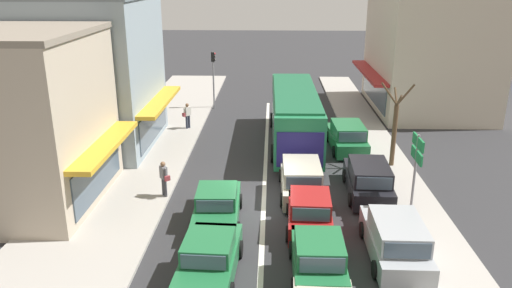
# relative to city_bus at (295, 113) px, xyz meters

# --- Properties ---
(ground_plane) EXTENTS (140.00, 140.00, 0.00)m
(ground_plane) POSITION_rel_city_bus_xyz_m (-1.62, -8.28, -1.88)
(ground_plane) COLOR #2D2D30
(lane_centre_line) EXTENTS (0.20, 28.00, 0.01)m
(lane_centre_line) POSITION_rel_city_bus_xyz_m (-1.62, -4.28, -1.88)
(lane_centre_line) COLOR silver
(lane_centre_line) RESTS_ON ground
(sidewalk_left) EXTENTS (5.20, 44.00, 0.14)m
(sidewalk_left) POSITION_rel_city_bus_xyz_m (-8.42, -2.28, -1.81)
(sidewalk_left) COLOR #A39E96
(sidewalk_left) RESTS_ON ground
(kerb_right) EXTENTS (2.80, 44.00, 0.12)m
(kerb_right) POSITION_rel_city_bus_xyz_m (4.58, -2.28, -1.82)
(kerb_right) COLOR #A39E96
(kerb_right) RESTS_ON ground
(shopfront_corner_near) EXTENTS (7.17, 7.04, 7.46)m
(shopfront_corner_near) POSITION_rel_city_bus_xyz_m (-11.80, -8.30, 1.84)
(shopfront_corner_near) COLOR #B2A38E
(shopfront_corner_near) RESTS_ON ground
(shopfront_mid_block) EXTENTS (8.49, 7.78, 8.53)m
(shopfront_mid_block) POSITION_rel_city_bus_xyz_m (-11.80, -0.71, 2.38)
(shopfront_mid_block) COLOR #84939E
(shopfront_mid_block) RESTS_ON ground
(building_right_far) EXTENTS (8.42, 10.34, 8.46)m
(building_right_far) POSITION_rel_city_bus_xyz_m (9.86, 8.42, 2.34)
(building_right_far) COLOR beige
(building_right_far) RESTS_ON ground
(city_bus) EXTENTS (2.84, 10.88, 3.23)m
(city_bus) POSITION_rel_city_bus_xyz_m (0.00, 0.00, 0.00)
(city_bus) COLOR #237A4C
(city_bus) RESTS_ON ground
(sedan_adjacent_lane_lead) EXTENTS (2.05, 4.28, 1.47)m
(sedan_adjacent_lane_lead) POSITION_rel_city_bus_xyz_m (-3.30, -13.71, -1.22)
(sedan_adjacent_lane_lead) COLOR #1E6638
(sedan_adjacent_lane_lead) RESTS_ON ground
(hatchback_queue_far_back) EXTENTS (1.82, 3.70, 1.54)m
(hatchback_queue_far_back) POSITION_rel_city_bus_xyz_m (0.27, -13.64, -1.17)
(hatchback_queue_far_back) COLOR #1E6638
(hatchback_queue_far_back) RESTS_ON ground
(sedan_behind_bus_mid) EXTENTS (1.99, 4.25, 1.47)m
(sedan_behind_bus_mid) POSITION_rel_city_bus_xyz_m (-3.46, -9.84, -1.22)
(sedan_behind_bus_mid) COLOR #1E6638
(sedan_behind_bus_mid) RESTS_ON ground
(hatchback_adjacent_lane_trail) EXTENTS (1.91, 3.75, 1.54)m
(hatchback_adjacent_lane_trail) POSITION_rel_city_bus_xyz_m (0.21, -10.32, -1.17)
(hatchback_adjacent_lane_trail) COLOR maroon
(hatchback_adjacent_lane_trail) RESTS_ON ground
(wagon_behind_bus_near) EXTENTS (1.98, 4.52, 1.58)m
(wagon_behind_bus_near) POSITION_rel_city_bus_xyz_m (0.04, -7.11, -1.14)
(wagon_behind_bus_near) COLOR #B7B29E
(wagon_behind_bus_near) RESTS_ON ground
(parked_wagon_kerb_front) EXTENTS (1.98, 4.52, 1.58)m
(parked_wagon_kerb_front) POSITION_rel_city_bus_xyz_m (3.06, -12.37, -1.14)
(parked_wagon_kerb_front) COLOR #9EA3A8
(parked_wagon_kerb_front) RESTS_ON ground
(parked_wagon_kerb_second) EXTENTS (2.05, 4.56, 1.58)m
(parked_wagon_kerb_second) POSITION_rel_city_bus_xyz_m (3.06, -7.05, -1.14)
(parked_wagon_kerb_second) COLOR black
(parked_wagon_kerb_second) RESTS_ON ground
(parked_wagon_kerb_third) EXTENTS (2.06, 4.56, 1.58)m
(parked_wagon_kerb_third) POSITION_rel_city_bus_xyz_m (2.97, -0.85, -1.14)
(parked_wagon_kerb_third) COLOR #1E6638
(parked_wagon_kerb_third) RESTS_ON ground
(traffic_light_downstreet) EXTENTS (0.32, 0.24, 4.20)m
(traffic_light_downstreet) POSITION_rel_city_bus_xyz_m (-5.61, 7.91, 0.97)
(traffic_light_downstreet) COLOR gray
(traffic_light_downstreet) RESTS_ON ground
(directional_road_sign) EXTENTS (0.10, 1.40, 3.60)m
(directional_road_sign) POSITION_rel_city_bus_xyz_m (4.42, -9.28, 0.82)
(directional_road_sign) COLOR gray
(directional_road_sign) RESTS_ON ground
(street_tree_right) EXTENTS (1.68, 1.48, 4.47)m
(street_tree_right) POSITION_rel_city_bus_xyz_m (4.91, -3.53, 0.20)
(street_tree_right) COLOR brown
(street_tree_right) RESTS_ON ground
(pedestrian_with_handbag_near) EXTENTS (0.54, 0.57, 1.63)m
(pedestrian_with_handbag_near) POSITION_rel_city_bus_xyz_m (-6.03, -7.76, -0.81)
(pedestrian_with_handbag_near) COLOR #333338
(pedestrian_with_handbag_near) RESTS_ON sidewalk_left
(pedestrian_browsing_midblock) EXTENTS (0.53, 0.58, 1.63)m
(pedestrian_browsing_midblock) POSITION_rel_city_bus_xyz_m (-6.69, 2.51, -0.81)
(pedestrian_browsing_midblock) COLOR #232838
(pedestrian_browsing_midblock) RESTS_ON sidewalk_left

